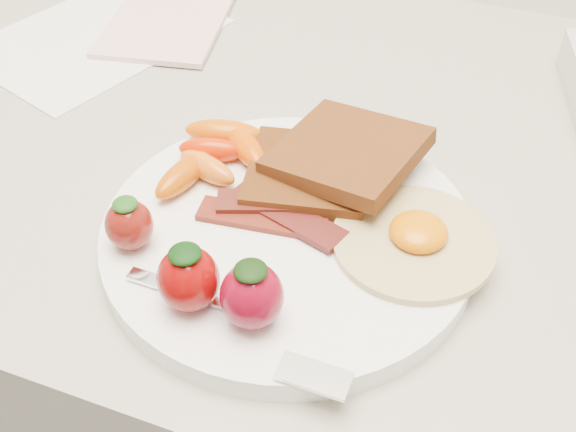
% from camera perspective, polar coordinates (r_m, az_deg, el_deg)
% --- Properties ---
extents(counter, '(2.00, 0.60, 0.90)m').
position_cam_1_polar(counter, '(0.97, 2.33, -15.73)').
color(counter, gray).
rests_on(counter, ground).
extents(plate, '(0.27, 0.27, 0.02)m').
position_cam_1_polar(plate, '(0.53, 0.00, -1.52)').
color(plate, white).
rests_on(plate, counter).
extents(toast_lower, '(0.11, 0.11, 0.01)m').
position_cam_1_polar(toast_lower, '(0.55, 1.59, 3.39)').
color(toast_lower, '#3F170B').
rests_on(toast_lower, plate).
extents(toast_upper, '(0.12, 0.12, 0.02)m').
position_cam_1_polar(toast_upper, '(0.55, 4.71, 5.05)').
color(toast_upper, '#33170B').
rests_on(toast_upper, toast_lower).
extents(fried_egg, '(0.13, 0.13, 0.02)m').
position_cam_1_polar(fried_egg, '(0.51, 9.99, -1.77)').
color(fried_egg, beige).
rests_on(fried_egg, plate).
extents(bacon_strips, '(0.11, 0.06, 0.01)m').
position_cam_1_polar(bacon_strips, '(0.52, -0.91, 0.36)').
color(bacon_strips, '#41170B').
rests_on(bacon_strips, plate).
extents(baby_carrots, '(0.09, 0.11, 0.02)m').
position_cam_1_polar(baby_carrots, '(0.57, -5.74, 4.98)').
color(baby_carrots, red).
rests_on(baby_carrots, plate).
extents(strawberries, '(0.14, 0.07, 0.05)m').
position_cam_1_polar(strawberries, '(0.46, -7.15, -4.35)').
color(strawberries, '#67110B').
rests_on(strawberries, plate).
extents(fork, '(0.16, 0.05, 0.00)m').
position_cam_1_polar(fork, '(0.45, -3.07, -8.97)').
color(fork, silver).
rests_on(fork, plate).
extents(paper_sheet, '(0.24, 0.28, 0.00)m').
position_cam_1_polar(paper_sheet, '(0.80, -14.97, 13.52)').
color(paper_sheet, white).
rests_on(paper_sheet, counter).
extents(notepad, '(0.15, 0.19, 0.01)m').
position_cam_1_polar(notepad, '(0.81, -9.44, 15.01)').
color(notepad, beige).
rests_on(notepad, paper_sheet).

